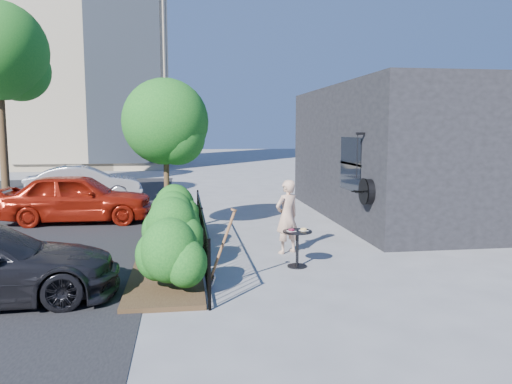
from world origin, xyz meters
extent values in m
plane|color=gray|center=(0.00, 0.00, 0.00)|extent=(120.00, 120.00, 0.00)
cube|color=black|center=(5.50, 4.50, 2.00)|extent=(6.00, 9.00, 4.00)
cube|color=black|center=(2.51, 2.40, 1.80)|extent=(0.04, 1.60, 1.40)
cube|color=black|center=(2.52, 2.40, 1.80)|extent=(0.05, 1.70, 0.06)
cylinder|color=black|center=(2.42, 0.90, 1.25)|extent=(0.18, 0.60, 0.60)
cylinder|color=black|center=(2.32, 0.90, 1.25)|extent=(0.03, 0.64, 0.64)
cube|color=black|center=(2.40, 1.40, 2.60)|extent=(0.25, 0.06, 0.06)
cylinder|color=black|center=(2.32, 1.40, 2.05)|extent=(0.02, 0.02, 1.05)
cylinder|color=black|center=(-1.50, -3.00, 0.55)|extent=(0.05, 0.05, 1.10)
cylinder|color=black|center=(-1.50, 0.00, 0.55)|extent=(0.05, 0.05, 1.10)
cylinder|color=black|center=(-1.50, 3.00, 0.55)|extent=(0.05, 0.05, 1.10)
cube|color=black|center=(-1.50, 0.00, 1.06)|extent=(0.03, 6.00, 0.03)
cube|color=black|center=(-1.50, 0.00, 0.10)|extent=(0.03, 6.00, 0.03)
cylinder|color=black|center=(-1.50, -2.90, 0.55)|extent=(0.02, 0.02, 1.04)
cylinder|color=black|center=(-1.50, -2.70, 0.55)|extent=(0.02, 0.02, 1.04)
cylinder|color=black|center=(-1.50, -2.50, 0.55)|extent=(0.02, 0.02, 1.04)
cylinder|color=black|center=(-1.50, -2.30, 0.55)|extent=(0.02, 0.02, 1.04)
cylinder|color=black|center=(-1.50, -2.10, 0.55)|extent=(0.02, 0.02, 1.04)
cylinder|color=black|center=(-1.50, -1.90, 0.55)|extent=(0.02, 0.02, 1.04)
cylinder|color=black|center=(-1.50, -1.70, 0.55)|extent=(0.02, 0.02, 1.04)
cylinder|color=black|center=(-1.50, -1.50, 0.55)|extent=(0.02, 0.02, 1.04)
cylinder|color=black|center=(-1.50, -1.30, 0.55)|extent=(0.02, 0.02, 1.04)
cylinder|color=black|center=(-1.50, -1.10, 0.55)|extent=(0.02, 0.02, 1.04)
cylinder|color=black|center=(-1.50, -0.90, 0.55)|extent=(0.02, 0.02, 1.04)
cylinder|color=black|center=(-1.50, -0.70, 0.55)|extent=(0.02, 0.02, 1.04)
cylinder|color=black|center=(-1.50, -0.50, 0.55)|extent=(0.02, 0.02, 1.04)
cylinder|color=black|center=(-1.50, -0.30, 0.55)|extent=(0.02, 0.02, 1.04)
cylinder|color=black|center=(-1.50, -0.10, 0.55)|extent=(0.02, 0.02, 1.04)
cylinder|color=black|center=(-1.50, 0.10, 0.55)|extent=(0.02, 0.02, 1.04)
cylinder|color=black|center=(-1.50, 0.30, 0.55)|extent=(0.02, 0.02, 1.04)
cylinder|color=black|center=(-1.50, 0.50, 0.55)|extent=(0.02, 0.02, 1.04)
cylinder|color=black|center=(-1.50, 0.70, 0.55)|extent=(0.02, 0.02, 1.04)
cylinder|color=black|center=(-1.50, 0.90, 0.55)|extent=(0.02, 0.02, 1.04)
cylinder|color=black|center=(-1.50, 1.10, 0.55)|extent=(0.02, 0.02, 1.04)
cylinder|color=black|center=(-1.50, 1.30, 0.55)|extent=(0.02, 0.02, 1.04)
cylinder|color=black|center=(-1.50, 1.50, 0.55)|extent=(0.02, 0.02, 1.04)
cylinder|color=black|center=(-1.50, 1.70, 0.55)|extent=(0.02, 0.02, 1.04)
cylinder|color=black|center=(-1.50, 1.90, 0.55)|extent=(0.02, 0.02, 1.04)
cylinder|color=black|center=(-1.50, 2.10, 0.55)|extent=(0.02, 0.02, 1.04)
cylinder|color=black|center=(-1.50, 2.30, 0.55)|extent=(0.02, 0.02, 1.04)
cylinder|color=black|center=(-1.50, 2.50, 0.55)|extent=(0.02, 0.02, 1.04)
cylinder|color=black|center=(-1.50, 2.70, 0.55)|extent=(0.02, 0.02, 1.04)
cylinder|color=black|center=(-1.50, 2.90, 0.55)|extent=(0.02, 0.02, 1.04)
cube|color=#382616|center=(-2.20, 0.00, 0.04)|extent=(1.30, 6.00, 0.08)
ellipsoid|color=#135319|center=(-2.10, -2.20, 0.70)|extent=(1.10, 1.10, 1.24)
ellipsoid|color=#135319|center=(-2.10, -0.60, 0.70)|extent=(1.10, 1.10, 1.24)
ellipsoid|color=#135319|center=(-2.10, 0.90, 0.70)|extent=(1.10, 1.10, 1.24)
ellipsoid|color=#135319|center=(-2.10, 2.30, 0.70)|extent=(1.10, 1.10, 1.24)
cylinder|color=#3F2B19|center=(-2.30, 2.80, 1.20)|extent=(0.14, 0.14, 2.40)
sphere|color=#135319|center=(-2.30, 2.80, 2.84)|extent=(2.20, 2.20, 2.20)
sphere|color=#135319|center=(-2.00, 2.60, 2.51)|extent=(1.43, 1.43, 1.43)
cylinder|color=#3F2B19|center=(-10.00, 14.00, 2.60)|extent=(0.36, 0.36, 5.20)
sphere|color=#135319|center=(-9.70, 13.80, 5.42)|extent=(2.86, 2.86, 2.86)
cylinder|color=black|center=(0.33, -0.85, 0.71)|extent=(0.58, 0.58, 0.03)
cylinder|color=black|center=(0.33, -0.85, 0.36)|extent=(0.06, 0.06, 0.69)
cylinder|color=black|center=(0.33, -0.85, 0.01)|extent=(0.38, 0.38, 0.03)
cube|color=white|center=(0.21, -0.87, 0.73)|extent=(0.18, 0.18, 0.01)
cube|color=white|center=(0.46, -0.84, 0.73)|extent=(0.18, 0.18, 0.01)
torus|color=#500D21|center=(0.21, -0.87, 0.75)|extent=(0.13, 0.13, 0.04)
torus|color=tan|center=(0.46, -0.84, 0.75)|extent=(0.13, 0.13, 0.04)
imported|color=#D5A689|center=(0.36, 0.29, 0.81)|extent=(0.70, 0.62, 1.62)
cylinder|color=brown|center=(-1.22, -1.95, 0.75)|extent=(0.48, 0.05, 1.21)
cube|color=gray|center=(-1.40, -1.95, 0.10)|extent=(0.11, 0.18, 0.26)
cylinder|color=brown|center=(-1.03, -1.95, 1.35)|extent=(0.11, 0.10, 0.06)
imported|color=#A11C0D|center=(-4.93, 4.74, 0.73)|extent=(4.30, 1.80, 1.45)
imported|color=#B6B6BB|center=(-5.55, 9.01, 0.68)|extent=(4.33, 2.13, 1.37)
camera|label=1|loc=(-1.84, -10.23, 2.69)|focal=35.00mm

